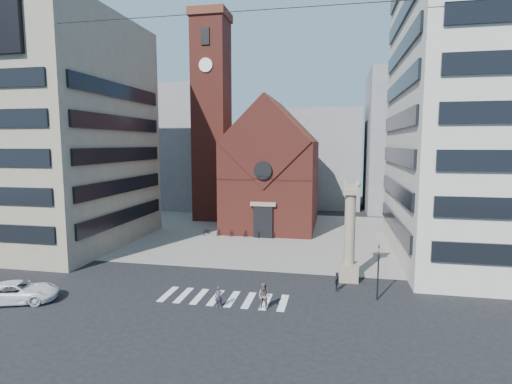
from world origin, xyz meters
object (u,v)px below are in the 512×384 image
traffic_light (378,270)px  pedestrian_0 (219,297)px  pedestrian_1 (264,296)px  pedestrian_2 (337,282)px  white_car (18,292)px  scooter_0 (207,232)px  lion_column (350,241)px

traffic_light → pedestrian_0: 12.02m
pedestrian_1 → pedestrian_2: pedestrian_1 is taller
pedestrian_0 → pedestrian_1: bearing=-4.2°
pedestrian_1 → white_car: bearing=-160.5°
pedestrian_0 → pedestrian_2: bearing=22.0°
traffic_light → pedestrian_1: 8.87m
traffic_light → pedestrian_0: bearing=-161.9°
pedestrian_0 → scooter_0: pedestrian_0 is taller
pedestrian_1 → pedestrian_2: bearing=55.3°
white_car → scooter_0: 24.66m
pedestrian_0 → white_car: bearing=178.9°
lion_column → traffic_light: lion_column is taller
lion_column → traffic_light: 4.62m
lion_column → pedestrian_0: (-9.35, -7.70, -2.68)m
pedestrian_0 → pedestrian_2: 9.70m
pedestrian_0 → scooter_0: (-8.11, 21.72, -0.30)m
white_car → pedestrian_0: size_ratio=3.59×
traffic_light → white_car: (-26.29, -5.67, -1.51)m
white_car → scooter_0: (6.84, 23.69, -0.30)m
pedestrian_2 → scooter_0: size_ratio=0.95×
traffic_light → white_car: size_ratio=0.77×
white_car → pedestrian_0: (14.95, 1.97, 0.00)m
lion_column → white_car: lion_column is taller
pedestrian_1 → pedestrian_2: 6.91m
lion_column → pedestrian_1: (-6.08, -7.44, -2.49)m
pedestrian_0 → pedestrian_2: (8.34, 4.94, -0.01)m
traffic_light → pedestrian_2: traffic_light is taller
traffic_light → pedestrian_1: bearing=-156.9°
white_car → pedestrian_0: bearing=-102.5°
traffic_light → pedestrian_0: traffic_light is taller
traffic_light → white_car: 26.93m
pedestrian_1 → scooter_0: (-11.38, 21.47, -0.49)m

